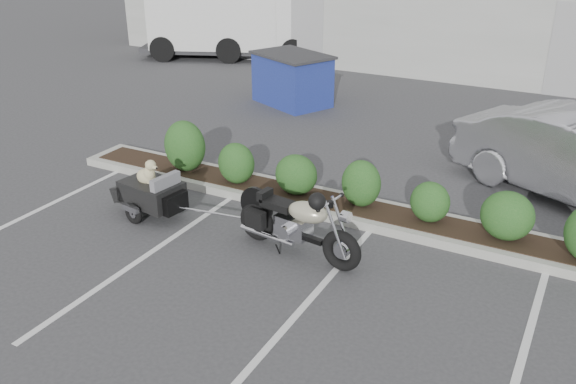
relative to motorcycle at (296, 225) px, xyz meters
The scene contains 6 objects.
ground 0.87m from the motorcycle, 132.31° to the right, with size 90.00×90.00×0.00m, color #38383A.
planter_kerb 1.81m from the motorcycle, 72.61° to the left, with size 12.00×1.00×0.15m, color #9E9E93.
motorcycle is the anchor object (origin of this frame).
pet_trailer 2.78m from the motorcycle, behind, with size 1.76×1.00×1.04m.
dumpster 8.18m from the motorcycle, 118.26° to the left, with size 2.48×2.16×1.37m.
delivery_truck 14.49m from the motorcycle, 125.79° to the left, with size 7.17×4.64×3.14m.
Camera 1 is at (4.17, -6.63, 4.68)m, focal length 38.00 mm.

